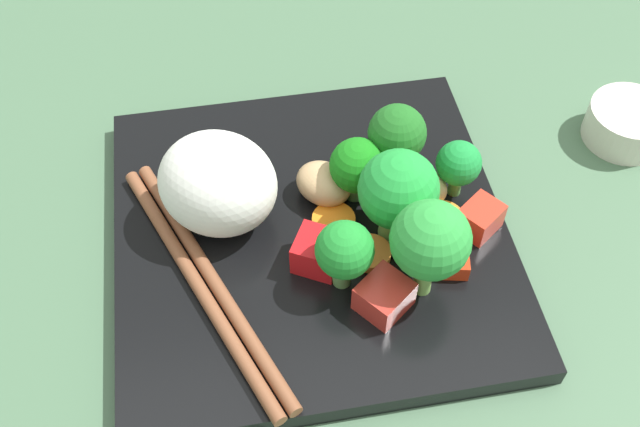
{
  "coord_description": "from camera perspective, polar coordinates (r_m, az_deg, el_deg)",
  "views": [
    {
      "loc": [
        -29.12,
        4.2,
        40.39
      ],
      "look_at": [
        -0.5,
        -0.52,
        3.48
      ],
      "focal_mm": 41.83,
      "sensor_mm": 36.0,
      "label": 1
    }
  ],
  "objects": [
    {
      "name": "chicken_piece_1",
      "position": [
        0.5,
        0.29,
        2.31
      ],
      "size": [
        5.06,
        5.03,
        2.46
      ],
      "primitive_type": "ellipsoid",
      "rotation": [
        0.0,
        0.0,
        3.89
      ],
      "color": "tan",
      "rests_on": "square_plate"
    },
    {
      "name": "rice_mound",
      "position": [
        0.47,
        -7.83,
        2.28
      ],
      "size": [
        9.8,
        10.09,
        6.62
      ],
      "primitive_type": "ellipsoid",
      "rotation": [
        0.0,
        0.0,
        4.17
      ],
      "color": "white",
      "rests_on": "square_plate"
    },
    {
      "name": "pepper_chunk_0",
      "position": [
        0.45,
        4.93,
        -6.33
      ],
      "size": [
        3.91,
        3.95,
        2.03
      ],
      "primitive_type": "cube",
      "rotation": [
        0.0,
        0.0,
        0.68
      ],
      "color": "red",
      "rests_on": "square_plate"
    },
    {
      "name": "chicken_piece_4",
      "position": [
        0.5,
        7.97,
        2.16
      ],
      "size": [
        4.01,
        3.95,
        2.43
      ],
      "primitive_type": "ellipsoid",
      "rotation": [
        0.0,
        0.0,
        0.74
      ],
      "color": "tan",
      "rests_on": "square_plate"
    },
    {
      "name": "broccoli_floret_2",
      "position": [
        0.49,
        5.88,
        5.95
      ],
      "size": [
        3.86,
        3.86,
        6.15
      ],
      "color": "#6FB251",
      "rests_on": "square_plate"
    },
    {
      "name": "sauce_cup",
      "position": [
        0.6,
        22.43,
        6.37
      ],
      "size": [
        5.99,
        5.99,
        2.78
      ],
      "primitive_type": "cylinder",
      "color": "silver",
      "rests_on": "ground_plane"
    },
    {
      "name": "carrot_slice_3",
      "position": [
        0.47,
        3.86,
        -3.05
      ],
      "size": [
        2.8,
        2.8,
        0.62
      ],
      "primitive_type": "cylinder",
      "rotation": [
        0.0,
        0.0,
        1.52
      ],
      "color": "orange",
      "rests_on": "square_plate"
    },
    {
      "name": "pepper_chunk_2",
      "position": [
        0.46,
        -0.0,
        -2.93
      ],
      "size": [
        3.66,
        3.68,
        2.27
      ],
      "primitive_type": "cube",
      "rotation": [
        0.0,
        0.0,
        5.78
      ],
      "color": "red",
      "rests_on": "square_plate"
    },
    {
      "name": "ground_plane",
      "position": [
        0.51,
        -0.67,
        -2.77
      ],
      "size": [
        110.0,
        110.0,
        2.0
      ],
      "primitive_type": "cube",
      "color": "#45684B"
    },
    {
      "name": "pepper_chunk_3",
      "position": [
        0.47,
        10.15,
        -3.59
      ],
      "size": [
        2.45,
        2.23,
        1.21
      ],
      "primitive_type": "cube",
      "rotation": [
        0.0,
        0.0,
        2.94
      ],
      "color": "red",
      "rests_on": "square_plate"
    },
    {
      "name": "pepper_chunk_1",
      "position": [
        0.49,
        12.15,
        -0.36
      ],
      "size": [
        3.29,
        3.37,
        2.01
      ],
      "primitive_type": "cube",
      "rotation": [
        0.0,
        0.0,
        5.36
      ],
      "color": "red",
      "rests_on": "square_plate"
    },
    {
      "name": "carrot_slice_1",
      "position": [
        0.49,
        0.96,
        -0.19
      ],
      "size": [
        4.01,
        4.01,
        0.7
      ],
      "primitive_type": "cylinder",
      "rotation": [
        0.0,
        0.0,
        0.83
      ],
      "color": "orange",
      "rests_on": "square_plate"
    },
    {
      "name": "broccoli_floret_0",
      "position": [
        0.46,
        6.01,
        1.72
      ],
      "size": [
        5.05,
        5.05,
        6.78
      ],
      "color": "#7ABD59",
      "rests_on": "square_plate"
    },
    {
      "name": "broccoli_floret_3",
      "position": [
        0.43,
        8.44,
        -2.1
      ],
      "size": [
        4.75,
        4.75,
        7.09
      ],
      "color": "#7CB554",
      "rests_on": "square_plate"
    },
    {
      "name": "carrot_slice_2",
      "position": [
        0.5,
        5.82,
        0.69
      ],
      "size": [
        3.0,
        3.0,
        0.55
      ],
      "primitive_type": "cylinder",
      "rotation": [
        0.0,
        0.0,
        0.06
      ],
      "color": "orange",
      "rests_on": "square_plate"
    },
    {
      "name": "square_plate",
      "position": [
        0.49,
        -0.69,
        -1.6
      ],
      "size": [
        25.65,
        25.65,
        1.48
      ],
      "primitive_type": "cube",
      "rotation": [
        0.0,
        0.0,
        0.01
      ],
      "color": "black",
      "rests_on": "ground_plane"
    },
    {
      "name": "carrot_slice_0",
      "position": [
        0.49,
        9.28,
        -0.57
      ],
      "size": [
        3.05,
        3.05,
        0.71
      ],
      "primitive_type": "cylinder",
      "rotation": [
        0.0,
        0.0,
        3.14
      ],
      "color": "orange",
      "rests_on": "square_plate"
    },
    {
      "name": "chopstick_pair",
      "position": [
        0.46,
        -8.83,
        -5.13
      ],
      "size": [
        19.76,
        9.5,
        0.86
      ],
      "rotation": [
        0.0,
        0.0,
        3.53
      ],
      "color": "brown",
      "rests_on": "square_plate"
    },
    {
      "name": "chicken_piece_0",
      "position": [
        0.47,
        8.05,
        -1.92
      ],
      "size": [
        3.13,
        3.8,
        2.42
      ],
      "primitive_type": "ellipsoid",
      "rotation": [
        0.0,
        0.0,
        4.85
      ],
      "color": "tan",
      "rests_on": "square_plate"
    },
    {
      "name": "broccoli_floret_4",
      "position": [
        0.49,
        10.56,
        3.72
      ],
      "size": [
        3.01,
        3.01,
        4.4
      ],
      "color": "#62AE4F",
      "rests_on": "square_plate"
    },
    {
      "name": "broccoli_floret_5",
      "position": [
        0.48,
        2.86,
        3.56
      ],
      "size": [
        3.67,
        3.67,
        5.01
      ],
      "color": "#598F4C",
      "rests_on": "square_plate"
    },
    {
      "name": "broccoli_floret_1",
      "position": [
        0.44,
        1.88,
        -2.91
      ],
      "size": [
        3.55,
        3.55,
        5.28
      ],
      "color": "#629E53",
      "rests_on": "square_plate"
    }
  ]
}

